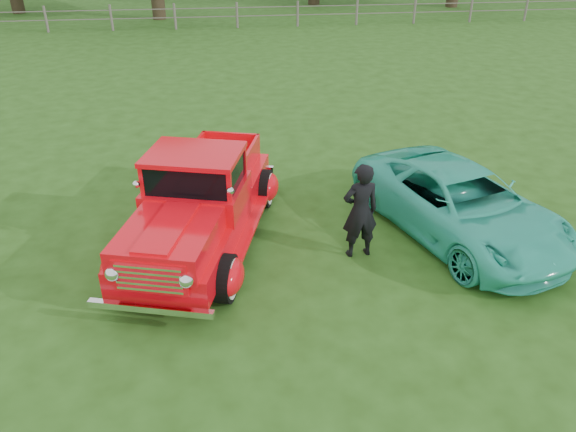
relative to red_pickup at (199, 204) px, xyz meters
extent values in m
plane|color=#234712|center=(1.61, -1.80, -0.80)|extent=(140.00, 140.00, 0.00)
ellipsoid|color=#356726|center=(-16.39, 56.20, -5.75)|extent=(84.00, 60.00, 18.00)
cube|color=#675F57|center=(1.61, 20.20, -0.25)|extent=(48.00, 0.04, 0.04)
cube|color=#675F57|center=(1.61, 20.20, 0.15)|extent=(48.00, 0.04, 0.04)
cylinder|color=black|center=(-1.22, -1.22, -0.42)|extent=(0.44, 0.80, 0.76)
cylinder|color=black|center=(0.38, -1.68, -0.42)|extent=(0.44, 0.80, 0.76)
cylinder|color=black|center=(-0.36, 1.75, -0.42)|extent=(0.44, 0.80, 0.76)
cylinder|color=black|center=(1.24, 1.30, -0.42)|extent=(0.44, 0.80, 0.76)
cube|color=red|center=(0.01, 0.04, -0.22)|extent=(2.77, 4.86, 0.44)
ellipsoid|color=red|center=(-1.28, -1.20, -0.38)|extent=(0.61, 0.83, 0.54)
ellipsoid|color=red|center=(0.45, -1.70, -0.38)|extent=(0.61, 0.83, 0.54)
ellipsoid|color=red|center=(-0.43, 1.77, -0.38)|extent=(0.61, 0.83, 0.54)
ellipsoid|color=red|center=(1.30, 1.28, -0.38)|extent=(0.61, 0.83, 0.54)
cube|color=red|center=(-0.42, -1.45, 0.17)|extent=(1.72, 1.91, 0.42)
cube|color=red|center=(-0.02, -0.06, 0.19)|extent=(1.91, 1.74, 0.44)
cube|color=black|center=(-0.02, -0.06, 0.66)|extent=(1.70, 1.48, 0.50)
cube|color=red|center=(-0.02, -0.06, 0.94)|extent=(1.80, 1.59, 0.08)
cube|color=red|center=(0.38, 1.33, 0.15)|extent=(1.67, 2.20, 0.45)
cube|color=white|center=(-0.64, -2.23, 0.05)|extent=(1.05, 0.39, 0.50)
cube|color=white|center=(-0.67, -2.33, -0.38)|extent=(1.76, 0.60, 0.10)
cube|color=white|center=(0.68, 2.36, -0.38)|extent=(1.67, 0.57, 0.10)
imported|color=#30C2A4|center=(4.61, -0.26, -0.17)|extent=(3.36, 4.91, 1.25)
imported|color=black|center=(2.66, -0.70, 0.05)|extent=(0.66, 0.48, 1.69)
camera|label=1|loc=(0.43, -8.66, 4.49)|focal=35.00mm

